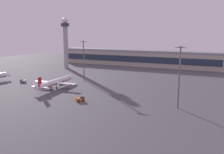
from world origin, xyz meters
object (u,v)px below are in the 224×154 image
object	(u,v)px
cargo_loader	(23,81)
apron_light_west	(84,58)
baggage_tractor	(81,99)
apron_light_east	(179,74)
control_tower	(66,40)
airplane_mid_apron	(55,82)

from	to	relation	value
cargo_loader	apron_light_west	size ratio (longest dim) A/B	0.15
baggage_tractor	apron_light_east	distance (m)	50.06
control_tower	apron_light_east	size ratio (longest dim) A/B	1.69
cargo_loader	apron_light_east	distance (m)	110.27
control_tower	apron_light_west	bearing A→B (deg)	-43.52
apron_light_west	apron_light_east	world-z (taller)	apron_light_west
baggage_tractor	apron_light_west	distance (m)	55.40
control_tower	baggage_tractor	size ratio (longest dim) A/B	10.63
apron_light_west	cargo_loader	bearing A→B (deg)	-145.84
control_tower	airplane_mid_apron	size ratio (longest dim) A/B	1.28
baggage_tractor	cargo_loader	world-z (taller)	same
airplane_mid_apron	apron_light_east	world-z (taller)	apron_light_east
apron_light_west	apron_light_east	distance (m)	81.91
control_tower	cargo_loader	size ratio (longest dim) A/B	11.43
cargo_loader	apron_light_west	distance (m)	45.24
airplane_mid_apron	baggage_tractor	size ratio (longest dim) A/B	8.30
cargo_loader	control_tower	bearing A→B (deg)	7.99
cargo_loader	apron_light_west	xyz separation A→B (m)	(35.30, 23.95, 15.07)
baggage_tractor	apron_light_west	size ratio (longest dim) A/B	0.16
baggage_tractor	apron_light_west	xyz separation A→B (m)	(-26.39, 46.32, 15.07)
control_tower	apron_light_west	distance (m)	68.40
airplane_mid_apron	cargo_loader	size ratio (longest dim) A/B	8.93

